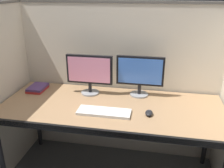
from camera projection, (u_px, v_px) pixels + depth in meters
The scene contains 7 objects.
cubicle_partition_rear at pixel (119, 82), 2.50m from camera, with size 2.21×0.06×1.57m.
desk at pixel (111, 111), 2.12m from camera, with size 1.90×0.80×0.74m.
monitor_left at pixel (89, 72), 2.28m from camera, with size 0.43×0.17×0.37m.
monitor_right at pixel (140, 73), 2.24m from camera, with size 0.43×0.17×0.37m.
keyboard_main at pixel (104, 112), 1.99m from camera, with size 0.43×0.15×0.02m, color silver.
computer_mouse at pixel (149, 113), 1.96m from camera, with size 0.06×0.10×0.04m.
book_stack at pixel (38, 88), 2.42m from camera, with size 0.15×0.21×0.04m.
Camera 1 is at (0.36, -1.56, 1.70)m, focal length 39.71 mm.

